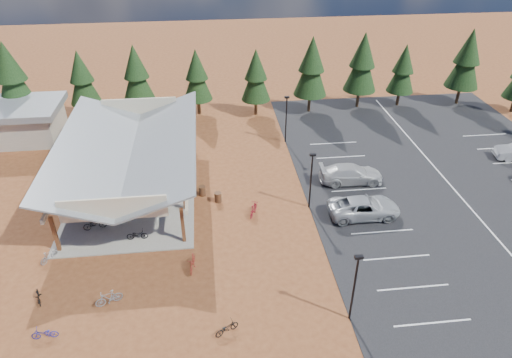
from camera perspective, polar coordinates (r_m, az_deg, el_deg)
name	(u,v)px	position (r m, az deg, el deg)	size (l,w,h in m)	color
ground	(253,225)	(36.67, -0.40, -5.82)	(140.00, 140.00, 0.00)	brown
asphalt_lot	(455,190)	(44.49, 23.57, -1.28)	(27.00, 44.00, 0.04)	black
concrete_pad	(135,185)	(42.82, -14.86, -0.77)	(10.60, 18.60, 0.10)	gray
bike_pavilion	(129,149)	(40.96, -15.58, 3.67)	(11.65, 19.40, 4.97)	#542218
outbuilding	(9,122)	(55.20, -28.45, 6.33)	(11.00, 7.00, 3.90)	#ADA593
lamp_post_0	(355,284)	(28.28, 12.23, -12.65)	(0.50, 0.25, 5.14)	black
lamp_post_1	(311,177)	(37.33, 6.91, 0.25)	(0.50, 0.25, 5.14)	black
lamp_post_2	(286,116)	(47.70, 3.80, 7.85)	(0.50, 0.25, 5.14)	black
trash_bin_0	(218,197)	(39.22, -4.77, -2.29)	(0.60, 0.60, 0.90)	#492C1A
trash_bin_1	(202,191)	(40.20, -6.74, -1.47)	(0.60, 0.60, 0.90)	#492C1A
pine_0	(11,76)	(56.62, -28.29, 11.29)	(4.16, 4.16, 9.68)	#382314
pine_1	(82,78)	(56.05, -20.97, 11.73)	(3.46, 3.46, 8.06)	#382314
pine_2	(136,74)	(54.55, -14.74, 12.61)	(3.67, 3.67, 8.56)	#382314
pine_3	(197,75)	(54.08, -7.42, 12.72)	(3.36, 3.36, 7.84)	#382314
pine_4	(256,75)	(53.51, -0.02, 12.83)	(3.40, 3.40, 7.91)	#382314
pine_5	(312,67)	(54.48, 6.96, 13.76)	(3.91, 3.91, 9.10)	#382314
pine_6	(362,63)	(56.83, 13.15, 14.00)	(3.93, 3.93, 9.16)	#382314
pine_7	(403,69)	(58.91, 17.92, 12.96)	(3.27, 3.27, 7.63)	#382314
pine_8	(467,59)	(61.79, 24.88, 13.45)	(4.00, 4.00, 9.32)	#382314
bike_0	(95,224)	(38.05, -19.51, -5.33)	(0.62, 1.78, 0.94)	black
bike_1	(114,189)	(41.84, -17.34, -1.20)	(0.44, 1.56, 0.94)	#93969B
bike_2	(107,168)	(45.13, -18.14, 1.28)	(0.65, 1.87, 0.98)	navy
bike_3	(129,145)	(48.81, -15.64, 4.12)	(0.44, 1.56, 0.94)	maroon
bike_4	(137,235)	(36.09, -14.63, -6.75)	(0.56, 1.59, 0.84)	black
bike_5	(170,193)	(40.13, -10.76, -1.77)	(0.42, 1.47, 0.89)	gray
bike_6	(161,179)	(42.32, -11.83, 0.01)	(0.56, 1.61, 0.84)	navy
bike_7	(171,148)	(47.10, -10.62, 3.84)	(0.51, 1.79, 1.08)	maroon
bike_8	(38,296)	(33.65, -25.56, -13.05)	(0.53, 1.53, 0.80)	black
bike_9	(49,256)	(36.41, -24.48, -8.74)	(0.43, 1.53, 0.92)	gray
bike_10	(45,334)	(31.20, -24.92, -17.13)	(0.54, 1.55, 0.81)	navy
bike_11	(192,263)	(32.85, -7.96, -10.31)	(0.52, 1.85, 1.11)	maroon
bike_12	(227,328)	(28.86, -3.67, -18.09)	(0.55, 1.59, 0.84)	black
bike_13	(109,298)	(31.70, -17.93, -13.94)	(0.50, 1.77, 1.07)	gray
bike_15	(254,209)	(37.50, -0.31, -3.81)	(0.51, 1.82, 1.09)	maroon
car_2	(364,207)	(38.22, 13.35, -3.47)	(2.70, 5.85, 1.63)	#A3A7AC
car_3	(351,174)	(42.39, 11.81, 0.64)	(2.34, 5.77, 1.67)	#B5B5B5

